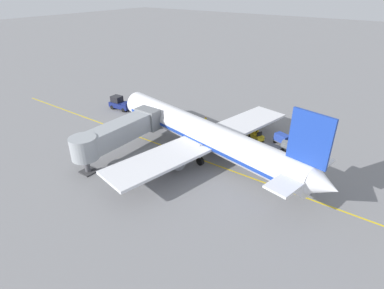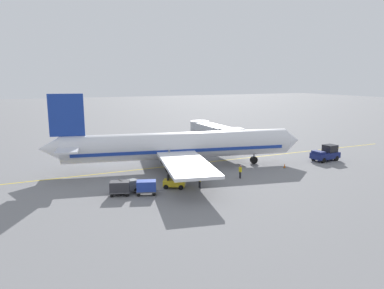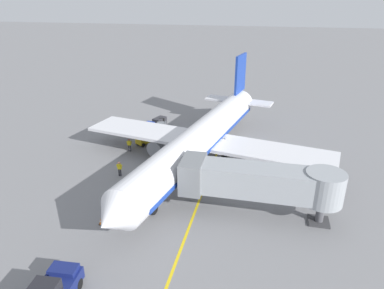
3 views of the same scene
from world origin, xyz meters
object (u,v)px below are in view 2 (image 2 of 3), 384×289
baggage_cart_front (146,186)px  baggage_cart_second_in_train (120,187)px  ground_crew_loader (240,171)px  parked_airliner (179,146)px  pushback_tractor (326,154)px  baggage_tug_lead (127,187)px  jet_bridge (214,133)px  ground_crew_wing_walker (200,180)px  safety_cone_nose_left (285,166)px  baggage_tug_trailing (175,182)px

baggage_cart_front → baggage_cart_second_in_train: size_ratio=1.00×
ground_crew_loader → parked_airliner: bearing=-147.9°
pushback_tractor → baggage_tug_lead: (2.70, -31.98, -0.39)m
pushback_tractor → ground_crew_loader: size_ratio=2.69×
baggage_tug_lead → baggage_cart_front: (1.49, 1.76, 0.24)m
jet_bridge → pushback_tractor: size_ratio=3.10×
ground_crew_wing_walker → ground_crew_loader: (-1.47, 6.45, 0.00)m
ground_crew_wing_walker → safety_cone_nose_left: 15.54m
ground_crew_wing_walker → ground_crew_loader: same height
pushback_tractor → baggage_cart_second_in_train: bearing=-84.4°
baggage_tug_lead → pushback_tractor: bearing=94.8°
safety_cone_nose_left → ground_crew_wing_walker: bearing=-77.2°
jet_bridge → safety_cone_nose_left: (13.20, 4.52, -3.17)m
ground_crew_loader → baggage_tug_lead: bearing=-90.9°
baggage_tug_trailing → ground_crew_wing_walker: ground_crew_wing_walker is taller
pushback_tractor → safety_cone_nose_left: 8.81m
ground_crew_loader → ground_crew_wing_walker: bearing=-77.2°
baggage_tug_trailing → ground_crew_loader: ground_crew_loader is taller
parked_airliner → safety_cone_nose_left: size_ratio=62.95×
baggage_cart_second_in_train → ground_crew_wing_walker: (1.19, 9.06, 0.00)m
jet_bridge → baggage_cart_second_in_train: bearing=-51.9°
jet_bridge → ground_crew_loader: 15.93m
parked_airliner → ground_crew_wing_walker: (9.64, -1.33, -2.23)m
baggage_cart_front → pushback_tractor: bearing=97.9°
baggage_tug_trailing → safety_cone_nose_left: (-2.31, 17.79, -0.42)m
baggage_cart_front → safety_cone_nose_left: 21.75m
baggage_cart_front → ground_crew_wing_walker: 6.36m
baggage_cart_second_in_train → ground_crew_loader: ground_crew_loader is taller
pushback_tractor → safety_cone_nose_left: size_ratio=7.71×
baggage_tug_lead → baggage_tug_trailing: size_ratio=0.96×
pushback_tractor → baggage_tug_lead: 32.10m
pushback_tractor → ground_crew_loader: (2.93, -17.42, -0.15)m
baggage_tug_lead → ground_crew_loader: bearing=89.1°
baggage_tug_trailing → safety_cone_nose_left: size_ratio=4.69×
jet_bridge → baggage_tug_lead: bearing=-51.5°
baggage_tug_trailing → baggage_tug_lead: bearing=-96.0°
ground_crew_loader → baggage_cart_second_in_train: bearing=-89.0°
parked_airliner → ground_crew_wing_walker: parked_airliner is taller
parked_airliner → baggage_tug_trailing: (8.51, -3.97, -2.47)m
baggage_cart_second_in_train → safety_cone_nose_left: size_ratio=5.03×
baggage_tug_trailing → baggage_cart_front: (0.91, -3.71, 0.24)m
jet_bridge → baggage_cart_second_in_train: jet_bridge is taller
pushback_tractor → parked_airliner: bearing=-103.1°
safety_cone_nose_left → baggage_tug_trailing: bearing=-82.6°
baggage_cart_front → safety_cone_nose_left: (-3.23, 21.50, -0.66)m
baggage_tug_trailing → baggage_cart_front: baggage_tug_trailing is taller
baggage_cart_front → ground_crew_wing_walker: bearing=88.1°
safety_cone_nose_left → baggage_cart_front: bearing=-81.5°
baggage_tug_trailing → ground_crew_wing_walker: 2.88m
jet_bridge → baggage_cart_front: jet_bridge is taller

